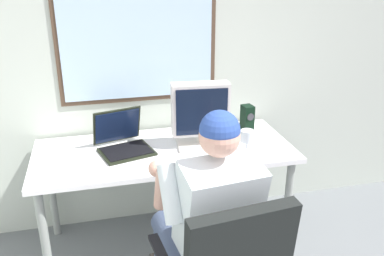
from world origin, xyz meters
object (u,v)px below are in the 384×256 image
(desk_speaker, at_px, (247,119))
(laptop, at_px, (122,139))
(crt_monitor, at_px, (200,112))
(desk, at_px, (165,159))
(wine_glass, at_px, (247,137))
(person_seated, at_px, (208,213))

(desk_speaker, bearing_deg, laptop, -174.88)
(crt_monitor, distance_m, desk_speaker, 0.42)
(desk, distance_m, desk_speaker, 0.65)
(laptop, bearing_deg, wine_glass, -17.70)
(desk, bearing_deg, person_seated, -80.42)
(laptop, xyz_separation_m, wine_glass, (0.75, -0.24, 0.04))
(person_seated, xyz_separation_m, crt_monitor, (0.13, 0.66, 0.31))
(desk, relative_size, desk_speaker, 8.39)
(person_seated, relative_size, desk_speaker, 6.31)
(desk, xyz_separation_m, wine_glass, (0.49, -0.18, 0.18))
(person_seated, xyz_separation_m, wine_glass, (0.38, 0.47, 0.19))
(laptop, bearing_deg, desk, -13.59)
(person_seated, bearing_deg, laptop, 117.36)
(crt_monitor, bearing_deg, person_seated, -101.12)
(laptop, relative_size, wine_glass, 2.60)
(wine_glass, bearing_deg, desk_speaker, 68.97)
(desk, height_order, laptop, laptop)
(crt_monitor, height_order, desk_speaker, crt_monitor)
(desk, bearing_deg, wine_glass, -19.80)
(desk, xyz_separation_m, laptop, (-0.26, 0.06, 0.14))
(desk, relative_size, laptop, 4.20)
(desk, xyz_separation_m, person_seated, (0.11, -0.65, -0.01))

